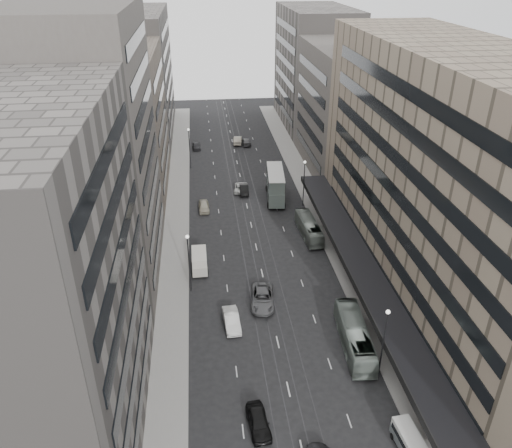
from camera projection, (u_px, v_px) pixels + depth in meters
name	position (u px, v px, depth m)	size (l,w,h in m)	color
ground	(279.00, 348.00, 55.40)	(220.00, 220.00, 0.00)	black
sidewalk_right	(313.00, 198.00, 89.37)	(4.00, 125.00, 0.15)	gray
sidewalk_left	(178.00, 205.00, 86.93)	(4.00, 125.00, 0.15)	gray
department_store	(455.00, 187.00, 57.48)	(19.20, 60.00, 30.00)	gray
building_right_mid	(348.00, 109.00, 97.35)	(15.00, 28.00, 24.00)	#4F4944
building_right_far	(315.00, 68.00, 122.63)	(15.00, 32.00, 28.00)	slate
building_left_a	(29.00, 295.00, 39.10)	(15.00, 28.00, 30.00)	slate
building_left_b	(87.00, 152.00, 61.76)	(15.00, 26.00, 34.00)	#4F4944
building_left_c	(119.00, 123.00, 87.50)	(15.00, 28.00, 25.00)	#675B50
building_left_d	(136.00, 75.00, 115.64)	(15.00, 38.00, 28.00)	slate
lamp_right_near	(384.00, 335.00, 49.55)	(0.44, 0.44, 8.32)	#262628
lamp_right_far	(304.00, 178.00, 84.52)	(0.44, 0.44, 8.32)	#262628
lamp_left_near	(189.00, 257.00, 62.44)	(0.44, 0.44, 8.32)	#262628
lamp_left_far	(189.00, 144.00, 100.03)	(0.44, 0.44, 8.32)	#262628
bus_near	(355.00, 336.00, 54.92)	(2.57, 10.98, 3.06)	gray
bus_far	(309.00, 228.00, 77.05)	(2.28, 9.74, 2.71)	gray
double_decker	(275.00, 184.00, 87.87)	(3.79, 10.01, 5.36)	slate
vw_microbus	(409.00, 440.00, 43.49)	(2.06, 4.05, 2.12)	#545A5B
panel_van	(199.00, 261.00, 68.37)	(2.25, 4.50, 2.82)	beige
sedan_0	(258.00, 422.00, 45.72)	(1.84, 4.57, 1.56)	black
sedan_1	(232.00, 320.00, 58.41)	(1.70, 4.89, 1.61)	white
sedan_2	(262.00, 298.00, 62.09)	(2.81, 6.09, 1.69)	#58585B
sedan_4	(204.00, 206.00, 85.04)	(1.78, 4.42, 1.51)	#B0A992
sedan_5	(244.00, 190.00, 91.08)	(1.61, 4.61, 1.52)	black
sedan_6	(241.00, 187.00, 92.11)	(2.34, 5.07, 1.41)	silver
sedan_7	(246.00, 142.00, 114.78)	(1.95, 4.79, 1.39)	#565658
sedan_8	(196.00, 146.00, 112.17)	(1.66, 4.13, 1.41)	#232326
sedan_9	(238.00, 140.00, 115.27)	(1.77, 5.07, 1.67)	#ADA38F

